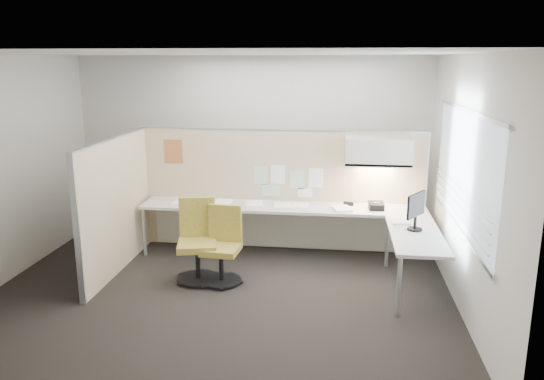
# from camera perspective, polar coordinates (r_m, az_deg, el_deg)

# --- Properties ---
(floor) EXTENTS (5.50, 4.50, 0.01)m
(floor) POSITION_cam_1_polar(r_m,az_deg,el_deg) (6.62, -5.36, -10.61)
(floor) COLOR black
(floor) RESTS_ON ground
(ceiling) EXTENTS (5.50, 4.50, 0.01)m
(ceiling) POSITION_cam_1_polar(r_m,az_deg,el_deg) (6.03, -5.97, 14.49)
(ceiling) COLOR white
(ceiling) RESTS_ON wall_back
(wall_back) EXTENTS (5.50, 0.02, 2.80)m
(wall_back) POSITION_cam_1_polar(r_m,az_deg,el_deg) (8.35, -2.24, 4.65)
(wall_back) COLOR beige
(wall_back) RESTS_ON ground
(wall_front) EXTENTS (5.50, 0.02, 2.80)m
(wall_front) POSITION_cam_1_polar(r_m,az_deg,el_deg) (4.09, -12.62, -5.40)
(wall_front) COLOR beige
(wall_front) RESTS_ON ground
(wall_left) EXTENTS (0.02, 4.50, 2.80)m
(wall_left) POSITION_cam_1_polar(r_m,az_deg,el_deg) (7.29, -27.24, 1.79)
(wall_left) COLOR beige
(wall_left) RESTS_ON ground
(wall_right) EXTENTS (0.02, 4.50, 2.80)m
(wall_right) POSITION_cam_1_polar(r_m,az_deg,el_deg) (6.19, 20.05, 0.59)
(wall_right) COLOR beige
(wall_right) RESTS_ON ground
(window_pane) EXTENTS (0.01, 2.80, 1.30)m
(window_pane) POSITION_cam_1_polar(r_m,az_deg,el_deg) (6.15, 19.94, 1.96)
(window_pane) COLOR #A2AEBD
(window_pane) RESTS_ON wall_right
(partition_back) EXTENTS (4.10, 0.06, 1.75)m
(partition_back) POSITION_cam_1_polar(r_m,az_deg,el_deg) (7.75, 1.02, -0.03)
(partition_back) COLOR #CBB48D
(partition_back) RESTS_ON floor
(partition_left) EXTENTS (0.06, 2.20, 1.75)m
(partition_left) POSITION_cam_1_polar(r_m,az_deg,el_deg) (7.23, -16.34, -1.60)
(partition_left) COLOR #CBB48D
(partition_left) RESTS_ON floor
(desk) EXTENTS (4.00, 2.07, 0.73)m
(desk) POSITION_cam_1_polar(r_m,az_deg,el_deg) (7.33, 3.57, -3.06)
(desk) COLOR beige
(desk) RESTS_ON floor
(overhead_bin) EXTENTS (0.90, 0.36, 0.38)m
(overhead_bin) POSITION_cam_1_polar(r_m,az_deg,el_deg) (7.39, 11.36, 4.06)
(overhead_bin) COLOR beige
(overhead_bin) RESTS_ON partition_back
(task_light_strip) EXTENTS (0.60, 0.06, 0.02)m
(task_light_strip) POSITION_cam_1_polar(r_m,az_deg,el_deg) (7.43, 11.28, 2.47)
(task_light_strip) COLOR #FFEABF
(task_light_strip) RESTS_ON overhead_bin
(pinned_papers) EXTENTS (1.01, 0.00, 0.47)m
(pinned_papers) POSITION_cam_1_polar(r_m,az_deg,el_deg) (7.67, 1.59, 1.04)
(pinned_papers) COLOR #8CBF8C
(pinned_papers) RESTS_ON partition_back
(poster) EXTENTS (0.28, 0.00, 0.35)m
(poster) POSITION_cam_1_polar(r_m,az_deg,el_deg) (7.93, -10.58, 4.09)
(poster) COLOR orange
(poster) RESTS_ON partition_back
(chair_left) EXTENTS (0.57, 0.59, 1.02)m
(chair_left) POSITION_cam_1_polar(r_m,az_deg,el_deg) (6.79, -8.02, -5.67)
(chair_left) COLOR black
(chair_left) RESTS_ON floor
(chair_right) EXTENTS (0.50, 0.50, 0.95)m
(chair_right) POSITION_cam_1_polar(r_m,az_deg,el_deg) (6.70, -5.35, -6.19)
(chair_right) COLOR black
(chair_right) RESTS_ON floor
(monitor) EXTENTS (0.26, 0.38, 0.46)m
(monitor) POSITION_cam_1_polar(r_m,az_deg,el_deg) (6.56, 15.22, -1.99)
(monitor) COLOR black
(monitor) RESTS_ON desk
(phone) EXTENTS (0.22, 0.21, 0.12)m
(phone) POSITION_cam_1_polar(r_m,az_deg,el_deg) (7.40, 11.11, -1.69)
(phone) COLOR black
(phone) RESTS_ON desk
(stapler) EXTENTS (0.15, 0.08, 0.05)m
(stapler) POSITION_cam_1_polar(r_m,az_deg,el_deg) (7.56, 8.23, -1.46)
(stapler) COLOR black
(stapler) RESTS_ON desk
(tape_dispenser) EXTENTS (0.11, 0.07, 0.06)m
(tape_dispenser) POSITION_cam_1_polar(r_m,az_deg,el_deg) (7.46, 10.70, -1.73)
(tape_dispenser) COLOR black
(tape_dispenser) RESTS_ON desk
(coat_hook) EXTENTS (0.18, 0.46, 1.37)m
(coat_hook) POSITION_cam_1_polar(r_m,az_deg,el_deg) (6.47, -19.99, 1.28)
(coat_hook) COLOR silver
(coat_hook) RESTS_ON partition_left
(paper_stack_0) EXTENTS (0.24, 0.31, 0.03)m
(paper_stack_0) POSITION_cam_1_polar(r_m,az_deg,el_deg) (7.70, -9.63, -1.30)
(paper_stack_0) COLOR white
(paper_stack_0) RESTS_ON desk
(paper_stack_1) EXTENTS (0.26, 0.33, 0.02)m
(paper_stack_1) POSITION_cam_1_polar(r_m,az_deg,el_deg) (7.64, -5.33, -1.32)
(paper_stack_1) COLOR white
(paper_stack_1) RESTS_ON desk
(paper_stack_2) EXTENTS (0.26, 0.32, 0.04)m
(paper_stack_2) POSITION_cam_1_polar(r_m,az_deg,el_deg) (7.47, -1.90, -1.54)
(paper_stack_2) COLOR white
(paper_stack_2) RESTS_ON desk
(paper_stack_3) EXTENTS (0.23, 0.30, 0.02)m
(paper_stack_3) POSITION_cam_1_polar(r_m,az_deg,el_deg) (7.44, 3.02, -1.70)
(paper_stack_3) COLOR white
(paper_stack_3) RESTS_ON desk
(paper_stack_4) EXTENTS (0.31, 0.35, 0.03)m
(paper_stack_4) POSITION_cam_1_polar(r_m,az_deg,el_deg) (7.32, 7.53, -2.01)
(paper_stack_4) COLOR white
(paper_stack_4) RESTS_ON desk
(paper_stack_5) EXTENTS (0.26, 0.32, 0.02)m
(paper_stack_5) POSITION_cam_1_polar(r_m,az_deg,el_deg) (6.93, 13.57, -3.24)
(paper_stack_5) COLOR white
(paper_stack_5) RESTS_ON desk
(paper_stack_6) EXTENTS (0.24, 0.31, 0.03)m
(paper_stack_6) POSITION_cam_1_polar(r_m,az_deg,el_deg) (7.42, 1.15, -1.70)
(paper_stack_6) COLOR white
(paper_stack_6) RESTS_ON desk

